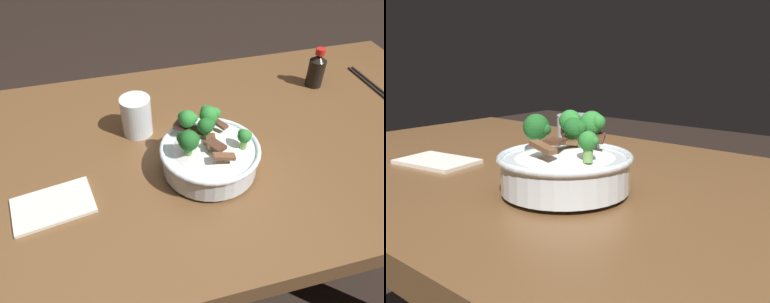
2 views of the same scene
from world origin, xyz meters
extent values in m
cube|color=brown|center=(0.00, 0.00, 0.76)|extent=(1.58, 0.80, 0.05)
cube|color=brown|center=(-0.71, 0.32, 0.37)|extent=(0.07, 0.07, 0.74)
cylinder|color=silver|center=(0.02, -0.09, 0.79)|extent=(0.10, 0.10, 0.01)
cylinder|color=silver|center=(0.02, -0.09, 0.82)|extent=(0.22, 0.22, 0.06)
torus|color=silver|center=(0.02, -0.09, 0.85)|extent=(0.23, 0.23, 0.01)
ellipsoid|color=white|center=(0.02, -0.09, 0.84)|extent=(0.18, 0.18, 0.05)
cube|color=#563323|center=(0.05, -0.04, 0.88)|extent=(0.04, 0.05, 0.01)
cube|color=brown|center=(0.03, -0.15, 0.88)|extent=(0.05, 0.02, 0.02)
cube|color=#563323|center=(-0.02, -0.04, 0.88)|extent=(0.07, 0.07, 0.02)
cube|color=#563323|center=(0.02, -0.12, 0.88)|extent=(0.04, 0.05, 0.01)
cube|color=brown|center=(0.02, -0.10, 0.88)|extent=(0.03, 0.06, 0.02)
cylinder|color=#6BA84C|center=(-0.04, -0.11, 0.87)|extent=(0.02, 0.02, 0.02)
sphere|color=#1E6023|center=(-0.04, -0.11, 0.90)|extent=(0.05, 0.05, 0.05)
sphere|color=#1E6023|center=(-0.02, -0.10, 0.90)|extent=(0.02, 0.02, 0.02)
sphere|color=#1E6023|center=(-0.05, -0.09, 0.90)|extent=(0.03, 0.03, 0.03)
cylinder|color=#7AB256|center=(-0.02, -0.04, 0.87)|extent=(0.01, 0.01, 0.03)
sphere|color=#2D8433|center=(-0.02, -0.04, 0.90)|extent=(0.04, 0.04, 0.04)
sphere|color=#2D8433|center=(-0.01, -0.04, 0.90)|extent=(0.02, 0.02, 0.02)
sphere|color=#2D8433|center=(-0.03, -0.03, 0.90)|extent=(0.03, 0.03, 0.03)
cylinder|color=#5B9947|center=(0.03, -0.04, 0.87)|extent=(0.02, 0.02, 0.03)
sphere|color=#2D8433|center=(0.03, -0.04, 0.90)|extent=(0.04, 0.04, 0.04)
sphere|color=#2D8433|center=(0.04, -0.04, 0.91)|extent=(0.03, 0.03, 0.03)
sphere|color=#2D8433|center=(0.02, -0.02, 0.91)|extent=(0.02, 0.02, 0.02)
cylinder|color=#7AB256|center=(0.08, -0.12, 0.87)|extent=(0.02, 0.02, 0.02)
sphere|color=#2D8433|center=(0.08, -0.12, 0.89)|extent=(0.03, 0.03, 0.03)
sphere|color=#2D8433|center=(0.10, -0.11, 0.89)|extent=(0.01, 0.01, 0.01)
sphere|color=#2D8433|center=(0.08, -0.11, 0.89)|extent=(0.02, 0.02, 0.02)
cylinder|color=#5B9947|center=(0.01, -0.06, 0.87)|extent=(0.02, 0.02, 0.03)
sphere|color=#1E6023|center=(0.01, -0.06, 0.90)|extent=(0.04, 0.04, 0.04)
sphere|color=#1E6023|center=(0.02, -0.06, 0.90)|extent=(0.02, 0.02, 0.02)
sphere|color=#1E6023|center=(0.01, -0.06, 0.90)|extent=(0.02, 0.02, 0.02)
cylinder|color=white|center=(-0.12, 0.09, 0.79)|extent=(0.07, 0.07, 0.00)
cylinder|color=white|center=(-0.12, 0.09, 0.84)|extent=(0.08, 0.08, 0.10)
cylinder|color=silver|center=(-0.12, 0.09, 0.81)|extent=(0.07, 0.07, 0.04)
cube|color=silver|center=(-0.34, -0.11, 0.79)|extent=(0.18, 0.13, 0.01)
camera|label=1|loc=(-0.19, -0.70, 1.41)|focal=35.83mm
camera|label=2|loc=(0.51, -0.63, 1.03)|focal=42.14mm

